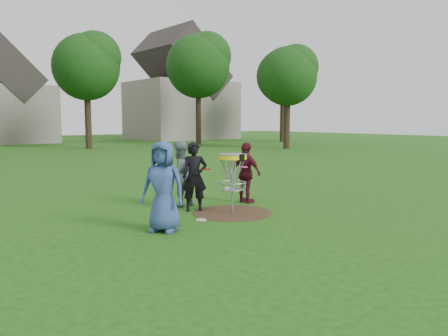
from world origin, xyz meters
TOP-DOWN VIEW (x-y plane):
  - ground at (0.00, 0.00)m, footprint 100.00×100.00m
  - dirt_patch at (0.00, 0.00)m, footprint 1.80×1.80m
  - player_blue at (-2.07, -0.42)m, footprint 0.93×1.00m
  - player_black at (-0.53, 0.72)m, footprint 0.69×0.62m
  - player_grey at (-0.49, 1.41)m, footprint 0.80×0.64m
  - player_maroon at (1.06, 0.71)m, footprint 0.46×0.94m
  - disc_on_grass at (-0.98, -0.14)m, footprint 0.22×0.22m
  - disc_golf_basket at (0.00, -0.00)m, footprint 0.66×0.67m
  - held_discs at (-0.43, 0.46)m, footprint 2.84×1.73m
  - tree_row at (0.44, 20.67)m, footprint 51.20×17.42m
  - house_row at (4.78, 33.07)m, footprint 44.50×10.65m

SIDE VIEW (x-z plane):
  - ground at x=0.00m, z-range 0.00..0.00m
  - dirt_patch at x=0.00m, z-range 0.00..0.01m
  - disc_on_grass at x=-0.98m, z-range 0.00..0.02m
  - player_maroon at x=1.06m, z-range 0.00..1.54m
  - player_grey at x=-0.49m, z-range 0.00..1.58m
  - player_black at x=-0.53m, z-range 0.00..1.59m
  - player_blue at x=-2.07m, z-range 0.00..1.72m
  - held_discs at x=-0.43m, z-range 0.92..1.05m
  - disc_golf_basket at x=0.00m, z-range 0.33..1.71m
  - house_row at x=4.78m, z-range -1.67..9.95m
  - tree_row at x=0.44m, z-range 1.26..11.16m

